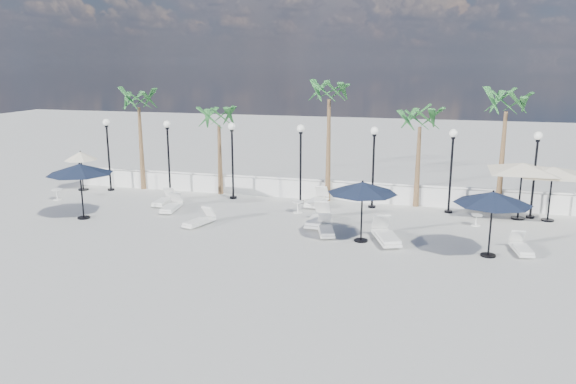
% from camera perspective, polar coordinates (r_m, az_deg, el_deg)
% --- Properties ---
extents(ground, '(100.00, 100.00, 0.00)m').
position_cam_1_polar(ground, '(21.53, -2.89, -5.21)').
color(ground, '#B0B0AB').
rests_on(ground, ground).
extents(balustrade, '(26.00, 0.30, 1.01)m').
position_cam_1_polar(balustrade, '(28.38, 1.75, 0.29)').
color(balustrade, silver).
rests_on(balustrade, ground).
extents(lamppost_0, '(0.36, 0.36, 3.84)m').
position_cam_1_polar(lamppost_0, '(31.22, -17.84, 4.62)').
color(lamppost_0, black).
rests_on(lamppost_0, ground).
extents(lamppost_1, '(0.36, 0.36, 3.84)m').
position_cam_1_polar(lamppost_1, '(29.48, -12.09, 4.49)').
color(lamppost_1, black).
rests_on(lamppost_1, ground).
extents(lamppost_2, '(0.36, 0.36, 3.84)m').
position_cam_1_polar(lamppost_2, '(28.06, -5.69, 4.30)').
color(lamppost_2, black).
rests_on(lamppost_2, ground).
extents(lamppost_3, '(0.36, 0.36, 3.84)m').
position_cam_1_polar(lamppost_3, '(27.04, 1.29, 4.02)').
color(lamppost_3, black).
rests_on(lamppost_3, ground).
extents(lamppost_4, '(0.36, 0.36, 3.84)m').
position_cam_1_polar(lamppost_4, '(26.43, 8.69, 3.67)').
color(lamppost_4, black).
rests_on(lamppost_4, ground).
extents(lamppost_5, '(0.36, 0.36, 3.84)m').
position_cam_1_polar(lamppost_5, '(26.29, 16.30, 3.23)').
color(lamppost_5, black).
rests_on(lamppost_5, ground).
extents(lamppost_6, '(0.36, 0.36, 3.84)m').
position_cam_1_polar(lamppost_6, '(26.61, 23.85, 2.75)').
color(lamppost_6, black).
rests_on(lamppost_6, ground).
extents(palm_0, '(2.60, 2.60, 5.50)m').
position_cam_1_polar(palm_0, '(30.90, -14.93, 8.55)').
color(palm_0, brown).
rests_on(palm_0, ground).
extents(palm_1, '(2.60, 2.60, 4.70)m').
position_cam_1_polar(palm_1, '(29.00, -7.04, 7.07)').
color(palm_1, brown).
rests_on(palm_1, ground).
extents(palm_2, '(2.60, 2.60, 6.10)m').
position_cam_1_polar(palm_2, '(27.27, 4.21, 9.62)').
color(palm_2, brown).
rests_on(palm_2, ground).
extents(palm_3, '(2.60, 2.60, 4.90)m').
position_cam_1_polar(palm_3, '(26.89, 13.26, 6.76)').
color(palm_3, brown).
rests_on(palm_3, ground).
extents(palm_4, '(2.60, 2.60, 5.70)m').
position_cam_1_polar(palm_4, '(26.96, 21.30, 7.90)').
color(palm_4, brown).
rests_on(palm_4, ground).
extents(lounger_0, '(0.79, 1.82, 0.66)m').
position_cam_1_polar(lounger_0, '(26.56, -11.75, -1.42)').
color(lounger_0, silver).
rests_on(lounger_0, ground).
extents(lounger_1, '(0.97, 1.75, 0.62)m').
position_cam_1_polar(lounger_1, '(24.01, -9.00, -2.89)').
color(lounger_1, silver).
rests_on(lounger_1, ground).
extents(lounger_2, '(0.63, 1.72, 0.63)m').
position_cam_1_polar(lounger_2, '(27.81, -12.48, -0.82)').
color(lounger_2, silver).
rests_on(lounger_2, ground).
extents(lounger_3, '(1.03, 1.83, 0.65)m').
position_cam_1_polar(lounger_3, '(22.56, 3.88, -3.78)').
color(lounger_3, silver).
rests_on(lounger_3, ground).
extents(lounger_4, '(0.88, 2.02, 0.73)m').
position_cam_1_polar(lounger_4, '(27.03, 2.95, -0.86)').
color(lounger_4, silver).
rests_on(lounger_4, ground).
extents(lounger_5, '(1.36, 2.24, 0.80)m').
position_cam_1_polar(lounger_5, '(21.88, 9.92, -4.36)').
color(lounger_5, silver).
rests_on(lounger_5, ground).
extents(lounger_6, '(0.74, 2.11, 0.78)m').
position_cam_1_polar(lounger_6, '(23.83, 3.06, -2.73)').
color(lounger_6, silver).
rests_on(lounger_6, ground).
extents(lounger_7, '(0.75, 1.68, 0.61)m').
position_cam_1_polar(lounger_7, '(22.10, 22.61, -5.20)').
color(lounger_7, silver).
rests_on(lounger_7, ground).
extents(side_table_0, '(0.55, 0.55, 0.54)m').
position_cam_1_polar(side_table_0, '(30.33, -22.41, -0.15)').
color(side_table_0, silver).
rests_on(side_table_0, ground).
extents(side_table_1, '(0.54, 0.54, 0.53)m').
position_cam_1_polar(side_table_1, '(25.68, 1.01, -1.42)').
color(side_table_1, silver).
rests_on(side_table_1, ground).
extents(side_table_2, '(0.49, 0.49, 0.47)m').
position_cam_1_polar(side_table_2, '(24.98, 18.59, -2.62)').
color(side_table_2, silver).
rests_on(side_table_2, ground).
extents(parasol_navy_left, '(2.84, 2.84, 2.51)m').
position_cam_1_polar(parasol_navy_left, '(25.96, -20.40, 2.18)').
color(parasol_navy_left, black).
rests_on(parasol_navy_left, ground).
extents(parasol_navy_mid, '(2.68, 2.68, 2.40)m').
position_cam_1_polar(parasol_navy_mid, '(21.38, 7.57, 0.41)').
color(parasol_navy_mid, black).
rests_on(parasol_navy_mid, ground).
extents(parasol_navy_right, '(2.70, 2.70, 2.42)m').
position_cam_1_polar(parasol_navy_right, '(20.79, 20.10, -0.60)').
color(parasol_navy_right, black).
rests_on(parasol_navy_right, ground).
extents(parasol_cream_sq_a, '(5.23, 5.23, 2.57)m').
position_cam_1_polar(parasol_cream_sq_a, '(26.45, 25.34, 2.30)').
color(parasol_cream_sq_a, black).
rests_on(parasol_cream_sq_a, ground).
extents(parasol_cream_sq_b, '(5.38, 5.38, 2.70)m').
position_cam_1_polar(parasol_cream_sq_b, '(26.23, 22.76, 2.72)').
color(parasol_cream_sq_b, black).
rests_on(parasol_cream_sq_b, ground).
extents(parasol_cream_small, '(1.74, 1.74, 2.14)m').
position_cam_1_polar(parasol_cream_small, '(31.90, -20.32, 3.41)').
color(parasol_cream_small, black).
rests_on(parasol_cream_small, ground).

